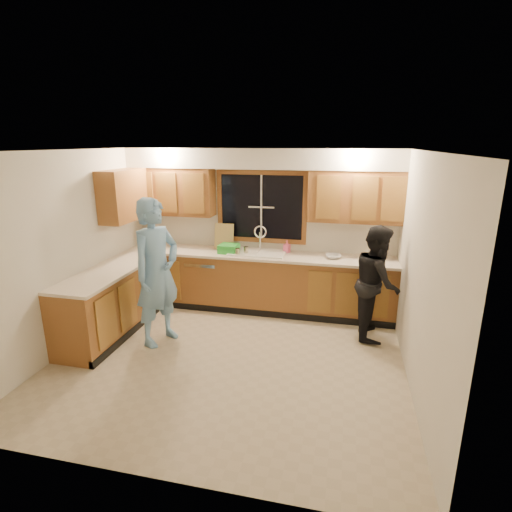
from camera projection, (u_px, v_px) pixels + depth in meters
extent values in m
plane|color=#BBAD90|center=(229.00, 358.00, 4.95)|extent=(4.20, 4.20, 0.00)
plane|color=white|center=(225.00, 151.00, 4.27)|extent=(4.20, 4.20, 0.00)
plane|color=silver|center=(261.00, 229.00, 6.39)|extent=(4.20, 0.00, 4.20)
plane|color=silver|center=(68.00, 252.00, 5.06)|extent=(0.00, 3.80, 3.80)
plane|color=silver|center=(420.00, 275.00, 4.16)|extent=(0.00, 3.80, 3.80)
cube|color=brown|center=(257.00, 282.00, 6.33)|extent=(4.20, 0.60, 0.88)
cube|color=brown|center=(112.00, 302.00, 5.54)|extent=(0.60, 1.90, 0.88)
cube|color=#F1E1CA|center=(257.00, 255.00, 6.19)|extent=(4.20, 0.63, 0.04)
cube|color=#F1E1CA|center=(109.00, 271.00, 5.41)|extent=(0.63, 1.90, 0.04)
cube|color=brown|center=(172.00, 191.00, 6.38)|extent=(1.35, 0.33, 0.75)
cube|color=brown|center=(355.00, 197.00, 5.77)|extent=(1.35, 0.33, 0.75)
cube|color=brown|center=(123.00, 195.00, 5.91)|extent=(0.33, 0.90, 0.75)
cube|color=silver|center=(259.00, 159.00, 5.92)|extent=(4.20, 0.35, 0.30)
cube|color=black|center=(261.00, 207.00, 6.29)|extent=(1.30, 0.01, 1.00)
cube|color=brown|center=(261.00, 173.00, 6.13)|extent=(1.44, 0.03, 0.07)
cube|color=brown|center=(261.00, 240.00, 6.43)|extent=(1.44, 0.03, 0.07)
cube|color=brown|center=(220.00, 206.00, 6.43)|extent=(0.07, 0.03, 1.00)
cube|color=brown|center=(305.00, 209.00, 6.13)|extent=(0.07, 0.03, 1.00)
cube|color=white|center=(257.00, 253.00, 6.20)|extent=(0.86, 0.52, 0.03)
cube|color=white|center=(244.00, 257.00, 6.27)|extent=(0.38, 0.42, 0.18)
cube|color=white|center=(271.00, 259.00, 6.18)|extent=(0.38, 0.42, 0.18)
cylinder|color=white|center=(260.00, 240.00, 6.34)|extent=(0.04, 0.04, 0.28)
torus|color=white|center=(260.00, 232.00, 6.31)|extent=(0.21, 0.03, 0.21)
cube|color=white|center=(206.00, 280.00, 6.51)|extent=(0.60, 0.56, 0.82)
cube|color=white|center=(86.00, 319.00, 5.01)|extent=(0.58, 0.75, 0.90)
imported|color=#70A4D3|center=(157.00, 272.00, 5.14)|extent=(0.69, 0.83, 1.93)
imported|color=black|center=(377.00, 282.00, 5.34)|extent=(0.60, 0.76, 1.55)
cube|color=olive|center=(154.00, 240.00, 6.63)|extent=(0.14, 0.13, 0.21)
cube|color=tan|center=(224.00, 236.00, 6.42)|extent=(0.31, 0.12, 0.41)
cube|color=green|center=(229.00, 249.00, 6.22)|extent=(0.31, 0.29, 0.13)
imported|color=#F85E8F|center=(287.00, 246.00, 6.23)|extent=(0.11, 0.11, 0.19)
imported|color=silver|center=(333.00, 256.00, 5.93)|extent=(0.25, 0.25, 0.06)
cylinder|color=#B6AC8C|center=(237.00, 252.00, 6.05)|extent=(0.08, 0.08, 0.12)
cylinder|color=#B6AC8C|center=(246.00, 251.00, 6.12)|extent=(0.07, 0.07, 0.12)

